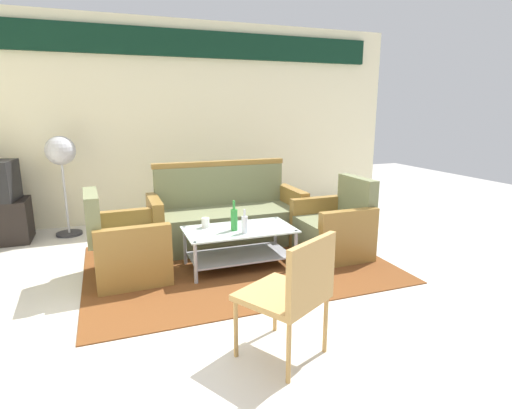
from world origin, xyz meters
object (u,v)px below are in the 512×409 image
at_px(armchair_right, 334,230).
at_px(coffee_table, 239,242).
at_px(armchair_left, 126,249).
at_px(cup, 206,223).
at_px(bottle_clear, 245,224).
at_px(wicker_chair, 294,289).
at_px(couch, 227,218).
at_px(pedestal_fan, 61,157).
at_px(bottle_green, 234,219).

height_order(armchair_right, coffee_table, armchair_right).
bearing_deg(coffee_table, armchair_right, -0.40).
bearing_deg(armchair_left, cup, 90.58).
height_order(bottle_clear, wicker_chair, wicker_chair).
height_order(armchair_right, wicker_chair, armchair_right).
bearing_deg(couch, pedestal_fan, -29.42).
distance_m(bottle_green, cup, 0.32).
height_order(armchair_left, armchair_right, same).
bearing_deg(coffee_table, cup, 151.41).
xyz_separation_m(couch, bottle_green, (-0.16, -0.82, 0.21)).
distance_m(couch, pedestal_fan, 2.21).
relative_size(bottle_clear, wicker_chair, 0.29).
distance_m(cup, pedestal_fan, 2.25).
height_order(armchair_left, bottle_green, armchair_left).
height_order(couch, cup, couch).
bearing_deg(pedestal_fan, wicker_chair, -65.86).
bearing_deg(armchair_right, coffee_table, 88.89).
bearing_deg(armchair_left, armchair_right, 84.04).
relative_size(armchair_right, wicker_chair, 1.01).
height_order(coffee_table, bottle_green, bottle_green).
distance_m(coffee_table, cup, 0.40).
distance_m(coffee_table, bottle_clear, 0.28).
xyz_separation_m(cup, wicker_chair, (0.13, -1.80, 0.03)).
bearing_deg(bottle_clear, couch, 84.42).
relative_size(bottle_green, pedestal_fan, 0.24).
distance_m(coffee_table, pedestal_fan, 2.62).
height_order(couch, bottle_green, couch).
relative_size(pedestal_fan, wicker_chair, 1.51).
bearing_deg(armchair_left, pedestal_fan, -162.16).
bearing_deg(coffee_table, bottle_green, -156.99).
bearing_deg(couch, cup, 57.21).
distance_m(couch, cup, 0.76).
height_order(bottle_clear, pedestal_fan, pedestal_fan).
relative_size(coffee_table, pedestal_fan, 0.87).
bearing_deg(bottle_green, cup, 141.66).
distance_m(couch, coffee_table, 0.80).
xyz_separation_m(coffee_table, pedestal_fan, (-1.72, 1.82, 0.74)).
bearing_deg(wicker_chair, armchair_left, 87.77).
bearing_deg(couch, bottle_clear, 84.59).
bearing_deg(armchair_left, bottle_clear, 73.14).
height_order(couch, wicker_chair, couch).
relative_size(couch, armchair_right, 2.12).
bearing_deg(pedestal_fan, coffee_table, -46.60).
xyz_separation_m(armchair_right, bottle_green, (-1.16, -0.02, 0.24)).
bearing_deg(bottle_green, armchair_left, 171.68).
bearing_deg(wicker_chair, coffee_table, 54.07).
relative_size(bottle_clear, cup, 2.40).
bearing_deg(pedestal_fan, couch, -29.60).
bearing_deg(couch, armchair_right, 141.76).
height_order(coffee_table, pedestal_fan, pedestal_fan).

